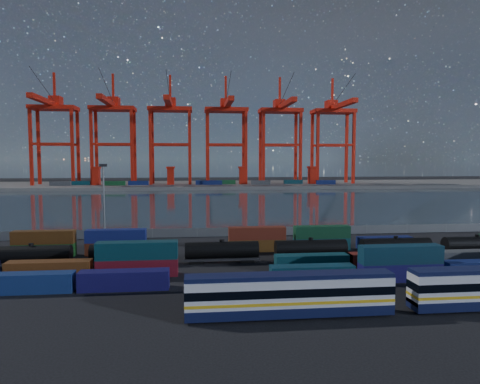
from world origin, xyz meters
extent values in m
plane|color=black|center=(0.00, 0.00, 0.00)|extent=(700.00, 700.00, 0.00)
plane|color=#2D3941|center=(0.00, 105.00, 0.01)|extent=(700.00, 700.00, 0.00)
cube|color=#514F4C|center=(0.00, 210.00, 1.00)|extent=(700.00, 70.00, 2.00)
cone|color=#1E2630|center=(-600.00, 1600.00, 210.00)|extent=(1000.00, 1000.00, 420.00)
cone|color=#1E2630|center=(-200.00, 1600.00, 260.00)|extent=(1100.00, 1100.00, 520.00)
cone|color=#1E2630|center=(200.00, 1600.00, 230.00)|extent=(1040.00, 1040.00, 460.00)
cone|color=#1E2630|center=(600.00, 1600.00, 190.00)|extent=(960.00, 960.00, 380.00)
cone|color=#1E2630|center=(950.00, 1600.00, 150.00)|extent=(840.00, 840.00, 300.00)
cube|color=silver|center=(-0.14, -22.75, 2.70)|extent=(23.25, 2.79, 3.53)
cube|color=#0E1436|center=(-0.14, -22.75, 0.84)|extent=(23.25, 2.85, 1.12)
cube|color=#0E1436|center=(-0.14, -22.75, 4.70)|extent=(23.25, 2.51, 0.46)
cube|color=gold|center=(-0.14, -22.75, 1.95)|extent=(23.27, 2.87, 0.33)
cube|color=black|center=(-0.14, -22.75, 3.07)|extent=(23.27, 2.87, 0.93)
cube|color=black|center=(-8.28, -22.75, 0.33)|extent=(2.79, 1.86, 0.65)
cube|color=black|center=(8.00, -22.75, 0.33)|extent=(2.79, 1.86, 0.65)
cube|color=black|center=(17.72, -22.75, 0.33)|extent=(2.79, 1.86, 0.65)
cube|color=navy|center=(-32.68, -10.38, 1.30)|extent=(11.97, 2.43, 2.59)
cube|color=#131050|center=(-20.09, -10.38, 1.30)|extent=(11.97, 2.43, 2.59)
cube|color=#0D3547|center=(5.92, -10.38, 1.30)|extent=(11.97, 2.43, 2.59)
cube|color=#151159|center=(19.01, -10.38, 1.30)|extent=(11.97, 2.43, 2.59)
cube|color=#0C2F42|center=(19.01, -10.38, 3.89)|extent=(11.97, 2.43, 2.59)
cube|color=#5F3113|center=(-32.02, -3.69, 1.31)|extent=(12.07, 2.46, 2.62)
cube|color=maroon|center=(-19.21, -3.69, 1.31)|extent=(12.07, 2.46, 2.62)
cube|color=#0C343E|center=(-19.21, -3.69, 3.92)|extent=(12.07, 2.46, 2.62)
cube|color=#0D3943|center=(7.95, -3.69, 1.31)|extent=(12.07, 2.46, 2.62)
cube|color=maroon|center=(19.54, -3.69, 1.31)|extent=(12.07, 2.46, 2.62)
cube|color=#45494B|center=(33.57, -3.69, 1.31)|extent=(12.07, 2.46, 2.62)
cube|color=#124517|center=(-37.78, 11.43, 1.18)|extent=(10.86, 2.21, 2.35)
cube|color=#4D2A0F|center=(-37.78, 11.43, 3.53)|extent=(10.86, 2.21, 2.35)
cube|color=#4F1E0F|center=(-25.00, 11.43, 1.18)|extent=(10.86, 2.21, 2.35)
cube|color=navy|center=(-25.00, 11.43, 3.53)|extent=(10.86, 2.21, 2.35)
cube|color=#5E3812|center=(1.27, 11.43, 1.18)|extent=(10.86, 2.21, 2.35)
cube|color=maroon|center=(1.27, 11.43, 3.53)|extent=(10.86, 2.21, 2.35)
cube|color=#0E3F4A|center=(13.98, 11.43, 1.18)|extent=(10.86, 2.21, 2.35)
cube|color=#114124|center=(13.98, 11.43, 3.53)|extent=(10.86, 2.21, 2.35)
cube|color=#101951|center=(26.70, 11.43, 1.18)|extent=(10.86, 2.21, 2.35)
cylinder|color=black|center=(-37.01, 3.23, 2.21)|extent=(12.46, 2.78, 2.78)
cylinder|color=black|center=(-37.01, 3.23, 3.74)|extent=(0.77, 0.77, 0.48)
cube|color=black|center=(-37.01, 3.23, 0.67)|extent=(12.94, 1.92, 0.38)
cube|color=black|center=(-41.32, 3.23, 0.29)|extent=(2.40, 1.73, 0.58)
cube|color=black|center=(-32.69, 3.23, 0.29)|extent=(2.40, 1.73, 0.58)
cylinder|color=black|center=(-21.51, 3.23, 2.21)|extent=(12.46, 2.78, 2.78)
cylinder|color=black|center=(-21.51, 3.23, 3.74)|extent=(0.77, 0.77, 0.48)
cube|color=black|center=(-21.51, 3.23, 0.67)|extent=(12.94, 1.92, 0.38)
cube|color=black|center=(-25.82, 3.23, 0.29)|extent=(2.40, 1.73, 0.58)
cube|color=black|center=(-17.19, 3.23, 0.29)|extent=(2.40, 1.73, 0.58)
cylinder|color=black|center=(-6.01, 3.23, 2.21)|extent=(12.46, 2.78, 2.78)
cylinder|color=black|center=(-6.01, 3.23, 3.74)|extent=(0.77, 0.77, 0.48)
cube|color=black|center=(-6.01, 3.23, 0.67)|extent=(12.94, 1.92, 0.38)
cube|color=black|center=(-10.32, 3.23, 0.29)|extent=(2.40, 1.73, 0.58)
cube|color=black|center=(-1.69, 3.23, 0.29)|extent=(2.40, 1.73, 0.58)
cylinder|color=black|center=(9.49, 3.23, 2.21)|extent=(12.46, 2.78, 2.78)
cylinder|color=black|center=(9.49, 3.23, 3.74)|extent=(0.77, 0.77, 0.48)
cube|color=black|center=(9.49, 3.23, 0.67)|extent=(12.94, 1.92, 0.38)
cube|color=black|center=(5.18, 3.23, 0.29)|extent=(2.40, 1.73, 0.58)
cube|color=black|center=(13.81, 3.23, 0.29)|extent=(2.40, 1.73, 0.58)
cylinder|color=black|center=(24.99, 3.23, 2.21)|extent=(12.46, 2.78, 2.78)
cylinder|color=black|center=(24.99, 3.23, 3.74)|extent=(0.77, 0.77, 0.48)
cube|color=black|center=(24.99, 3.23, 0.67)|extent=(12.94, 1.92, 0.38)
cube|color=black|center=(20.68, 3.23, 0.29)|extent=(2.40, 1.73, 0.58)
cube|color=black|center=(29.31, 3.23, 0.29)|extent=(2.40, 1.73, 0.58)
cylinder|color=black|center=(40.49, 3.23, 2.21)|extent=(12.46, 2.78, 2.78)
cylinder|color=black|center=(40.49, 3.23, 3.74)|extent=(0.77, 0.77, 0.48)
cube|color=black|center=(40.49, 3.23, 0.67)|extent=(12.94, 1.92, 0.38)
cube|color=black|center=(36.18, 3.23, 0.29)|extent=(2.40, 1.73, 0.58)
cube|color=#595B5E|center=(0.00, 28.00, 1.00)|extent=(160.00, 0.06, 2.00)
cylinder|color=slate|center=(-50.00, 28.00, 1.10)|extent=(0.12, 0.12, 2.20)
cylinder|color=slate|center=(-40.00, 28.00, 1.10)|extent=(0.12, 0.12, 2.20)
cylinder|color=slate|center=(-30.00, 28.00, 1.10)|extent=(0.12, 0.12, 2.20)
cylinder|color=slate|center=(-20.00, 28.00, 1.10)|extent=(0.12, 0.12, 2.20)
cylinder|color=slate|center=(-10.00, 28.00, 1.10)|extent=(0.12, 0.12, 2.20)
cylinder|color=slate|center=(0.00, 28.00, 1.10)|extent=(0.12, 0.12, 2.20)
cylinder|color=slate|center=(10.00, 28.00, 1.10)|extent=(0.12, 0.12, 2.20)
cylinder|color=slate|center=(20.00, 28.00, 1.10)|extent=(0.12, 0.12, 2.20)
cylinder|color=slate|center=(30.00, 28.00, 1.10)|extent=(0.12, 0.12, 2.20)
cylinder|color=slate|center=(40.00, 28.00, 1.10)|extent=(0.12, 0.12, 2.20)
cylinder|color=slate|center=(50.00, 28.00, 1.10)|extent=(0.12, 0.12, 2.20)
cylinder|color=slate|center=(-30.00, 26.00, 8.00)|extent=(0.36, 0.36, 16.00)
cube|color=black|center=(-30.00, 26.00, 16.30)|extent=(1.60, 0.40, 0.60)
cube|color=red|center=(-106.91, 198.51, 24.35)|extent=(1.73, 1.73, 48.71)
cube|color=red|center=(-106.91, 211.49, 24.35)|extent=(1.73, 1.73, 48.71)
cube|color=red|center=(-83.09, 198.51, 24.35)|extent=(1.73, 1.73, 48.71)
cube|color=red|center=(-83.09, 211.49, 24.35)|extent=(1.73, 1.73, 48.71)
cube|color=red|center=(-95.00, 198.51, 26.79)|extent=(23.81, 1.52, 1.52)
cube|color=red|center=(-95.00, 211.49, 26.79)|extent=(23.81, 1.52, 1.52)
cube|color=red|center=(-95.00, 205.00, 48.71)|extent=(27.06, 15.15, 2.38)
cube|color=red|center=(-95.00, 192.01, 50.87)|extent=(3.25, 51.96, 2.71)
cube|color=red|center=(-95.00, 209.33, 53.58)|extent=(6.49, 8.66, 5.41)
cube|color=red|center=(-95.00, 207.16, 61.70)|extent=(1.30, 1.30, 17.32)
cylinder|color=black|center=(-95.00, 189.41, 58.45)|extent=(0.26, 44.55, 14.70)
cube|color=red|center=(-71.91, 198.51, 24.35)|extent=(1.73, 1.73, 48.71)
cube|color=red|center=(-71.91, 211.49, 24.35)|extent=(1.73, 1.73, 48.71)
cube|color=red|center=(-48.09, 198.51, 24.35)|extent=(1.73, 1.73, 48.71)
cube|color=red|center=(-48.09, 211.49, 24.35)|extent=(1.73, 1.73, 48.71)
cube|color=red|center=(-60.00, 198.51, 26.79)|extent=(23.81, 1.52, 1.52)
cube|color=red|center=(-60.00, 211.49, 26.79)|extent=(23.81, 1.52, 1.52)
cube|color=red|center=(-60.00, 205.00, 48.71)|extent=(27.06, 15.15, 2.38)
cube|color=red|center=(-60.00, 192.01, 50.87)|extent=(3.25, 51.96, 2.71)
cube|color=red|center=(-60.00, 209.33, 53.58)|extent=(6.49, 8.66, 5.41)
cube|color=red|center=(-60.00, 207.16, 61.70)|extent=(1.30, 1.30, 17.32)
cylinder|color=black|center=(-60.00, 189.41, 58.45)|extent=(0.26, 44.55, 14.70)
cube|color=red|center=(-36.91, 198.51, 24.35)|extent=(1.73, 1.73, 48.71)
cube|color=red|center=(-36.91, 211.49, 24.35)|extent=(1.73, 1.73, 48.71)
cube|color=red|center=(-13.09, 198.51, 24.35)|extent=(1.73, 1.73, 48.71)
cube|color=red|center=(-13.09, 211.49, 24.35)|extent=(1.73, 1.73, 48.71)
cube|color=red|center=(-25.00, 198.51, 26.79)|extent=(23.81, 1.52, 1.52)
cube|color=red|center=(-25.00, 211.49, 26.79)|extent=(23.81, 1.52, 1.52)
cube|color=red|center=(-25.00, 205.00, 48.71)|extent=(27.06, 15.15, 2.38)
cube|color=red|center=(-25.00, 192.01, 50.87)|extent=(3.25, 51.96, 2.71)
cube|color=red|center=(-25.00, 209.33, 53.58)|extent=(6.49, 8.66, 5.41)
cube|color=red|center=(-25.00, 207.16, 61.70)|extent=(1.30, 1.30, 17.32)
cylinder|color=black|center=(-25.00, 189.41, 58.45)|extent=(0.26, 44.55, 14.70)
cube|color=red|center=(-1.91, 198.51, 24.35)|extent=(1.73, 1.73, 48.71)
cube|color=red|center=(-1.91, 211.49, 24.35)|extent=(1.73, 1.73, 48.71)
cube|color=red|center=(21.91, 198.51, 24.35)|extent=(1.73, 1.73, 48.71)
cube|color=red|center=(21.91, 211.49, 24.35)|extent=(1.73, 1.73, 48.71)
cube|color=red|center=(10.00, 198.51, 26.79)|extent=(23.81, 1.52, 1.52)
cube|color=red|center=(10.00, 211.49, 26.79)|extent=(23.81, 1.52, 1.52)
cube|color=red|center=(10.00, 205.00, 48.71)|extent=(27.06, 15.15, 2.38)
cube|color=red|center=(10.00, 192.01, 50.87)|extent=(3.25, 51.96, 2.71)
cube|color=red|center=(10.00, 209.33, 53.58)|extent=(6.49, 8.66, 5.41)
cube|color=red|center=(10.00, 207.16, 61.70)|extent=(1.30, 1.30, 17.32)
cylinder|color=black|center=(10.00, 189.41, 58.45)|extent=(0.26, 44.55, 14.70)
cube|color=red|center=(33.09, 198.51, 24.35)|extent=(1.73, 1.73, 48.71)
cube|color=red|center=(33.09, 211.49, 24.35)|extent=(1.73, 1.73, 48.71)
cube|color=red|center=(56.91, 198.51, 24.35)|extent=(1.73, 1.73, 48.71)
cube|color=red|center=(56.91, 211.49, 24.35)|extent=(1.73, 1.73, 48.71)
cube|color=red|center=(45.00, 198.51, 26.79)|extent=(23.81, 1.52, 1.52)
cube|color=red|center=(45.00, 211.49, 26.79)|extent=(23.81, 1.52, 1.52)
cube|color=red|center=(45.00, 205.00, 48.71)|extent=(27.06, 15.15, 2.38)
cube|color=red|center=(45.00, 192.01, 50.87)|extent=(3.25, 51.96, 2.71)
cube|color=red|center=(45.00, 209.33, 53.58)|extent=(6.49, 8.66, 5.41)
cube|color=red|center=(45.00, 207.16, 61.70)|extent=(1.30, 1.30, 17.32)
cylinder|color=black|center=(45.00, 189.41, 58.45)|extent=(0.26, 44.55, 14.70)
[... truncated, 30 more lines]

